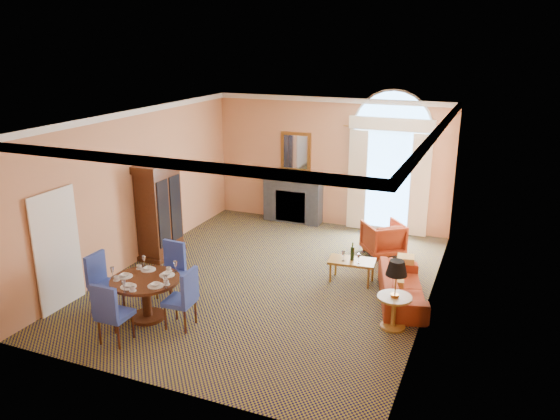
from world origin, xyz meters
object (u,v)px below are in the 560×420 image
at_px(sofa, 402,286).
at_px(coffee_table, 352,261).
at_px(armoire, 159,212).
at_px(armchair, 383,238).
at_px(dining_table, 146,289).
at_px(side_table, 395,286).

xyz_separation_m(sofa, coffee_table, (-1.06, 0.44, 0.15)).
height_order(armoire, sofa, armoire).
relative_size(armchair, coffee_table, 0.86).
height_order(sofa, coffee_table, coffee_table).
distance_m(armoire, coffee_table, 4.26).
distance_m(dining_table, coffee_table, 3.92).
height_order(armoire, side_table, armoire).
xyz_separation_m(armchair, coffee_table, (-0.25, -1.67, 0.06)).
relative_size(armchair, side_table, 0.69).
bearing_deg(armoire, coffee_table, 3.35).
bearing_deg(dining_table, sofa, 30.81).
bearing_deg(coffee_table, dining_table, -141.79).
bearing_deg(sofa, armchair, 5.49).
bearing_deg(armchair, armoire, -15.32).
relative_size(sofa, side_table, 1.65).
bearing_deg(armoire, armchair, 23.24).
xyz_separation_m(armoire, dining_table, (1.41, -2.50, -0.44)).
distance_m(sofa, coffee_table, 1.16).
bearing_deg(side_table, sofa, 92.80).
xyz_separation_m(dining_table, side_table, (3.91, 1.28, 0.20)).
bearing_deg(armoire, sofa, -2.11).
distance_m(armoire, armchair, 4.90).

